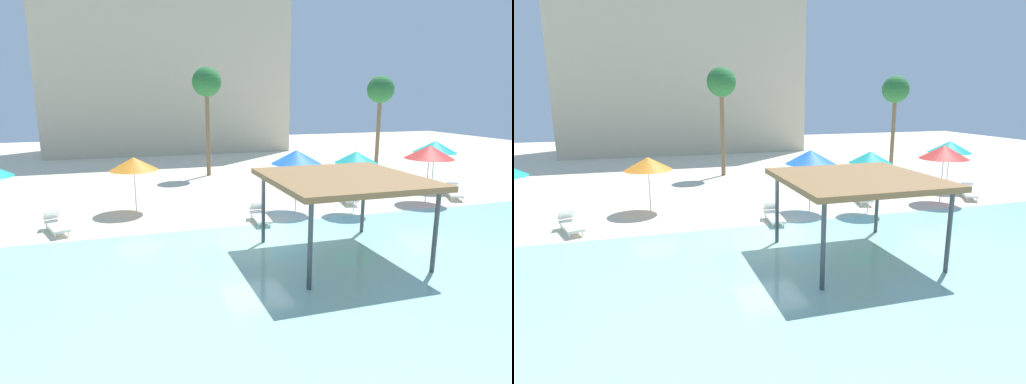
# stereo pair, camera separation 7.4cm
# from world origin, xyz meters

# --- Properties ---
(ground_plane) EXTENTS (80.00, 80.00, 0.00)m
(ground_plane) POSITION_xyz_m (0.00, 0.00, 0.00)
(ground_plane) COLOR beige
(lagoon_water) EXTENTS (44.00, 13.50, 0.04)m
(lagoon_water) POSITION_xyz_m (0.00, -5.25, 0.02)
(lagoon_water) COLOR #99D1C6
(lagoon_water) RESTS_ON ground
(shade_pavilion) EXTENTS (4.76, 4.76, 2.74)m
(shade_pavilion) POSITION_xyz_m (2.12, -2.70, 2.59)
(shade_pavilion) COLOR #42474C
(shade_pavilion) RESTS_ON ground
(beach_umbrella_red_1) EXTENTS (2.41, 2.41, 2.87)m
(beach_umbrella_red_1) POSITION_xyz_m (9.90, 2.83, 2.53)
(beach_umbrella_red_1) COLOR silver
(beach_umbrella_red_1) RESTS_ON ground
(beach_umbrella_teal_2) EXTENTS (1.92, 1.92, 2.83)m
(beach_umbrella_teal_2) POSITION_xyz_m (5.40, 2.15, 2.56)
(beach_umbrella_teal_2) COLOR silver
(beach_umbrella_teal_2) RESTS_ON ground
(beach_umbrella_orange_4) EXTENTS (2.18, 2.18, 2.53)m
(beach_umbrella_orange_4) POSITION_xyz_m (-4.19, 5.30, 2.23)
(beach_umbrella_orange_4) COLOR silver
(beach_umbrella_orange_4) RESTS_ON ground
(beach_umbrella_teal_5) EXTENTS (2.42, 2.42, 2.76)m
(beach_umbrella_teal_5) POSITION_xyz_m (12.35, 5.39, 2.42)
(beach_umbrella_teal_5) COLOR silver
(beach_umbrella_teal_5) RESTS_ON ground
(beach_umbrella_blue_6) EXTENTS (2.31, 2.31, 2.86)m
(beach_umbrella_blue_6) POSITION_xyz_m (2.92, 3.15, 2.54)
(beach_umbrella_blue_6) COLOR silver
(beach_umbrella_blue_6) RESTS_ON ground
(lounge_chair_0) EXTENTS (1.21, 1.99, 0.74)m
(lounge_chair_0) POSITION_xyz_m (-7.32, 3.01, 0.33)
(lounge_chair_0) COLOR white
(lounge_chair_0) RESTS_ON ground
(lounge_chair_1) EXTENTS (1.22, 1.99, 0.74)m
(lounge_chair_1) POSITION_xyz_m (5.04, 7.89, 0.33)
(lounge_chair_1) COLOR white
(lounge_chair_1) RESTS_ON ground
(lounge_chair_2) EXTENTS (1.03, 1.98, 0.74)m
(lounge_chair_2) POSITION_xyz_m (6.09, 3.98, 0.33)
(lounge_chair_2) COLOR white
(lounge_chair_2) RESTS_ON ground
(lounge_chair_3) EXTENTS (0.76, 1.94, 0.74)m
(lounge_chair_3) POSITION_xyz_m (0.76, 1.91, 0.33)
(lounge_chair_3) COLOR white
(lounge_chair_3) RESTS_ON ground
(lounge_chair_5) EXTENTS (1.44, 1.95, 0.74)m
(lounge_chair_5) POSITION_xyz_m (11.90, 3.16, 0.33)
(lounge_chair_5) COLOR white
(lounge_chair_5) RESTS_ON ground
(palm_tree_0) EXTENTS (1.90, 1.90, 7.08)m
(palm_tree_0) POSITION_xyz_m (0.79, 13.31, 5.93)
(palm_tree_0) COLOR brown
(palm_tree_0) RESTS_ON ground
(palm_tree_1) EXTENTS (1.90, 1.90, 6.64)m
(palm_tree_1) POSITION_xyz_m (13.04, 12.27, 5.52)
(palm_tree_1) COLOR brown
(palm_tree_1) RESTS_ON ground
(hotel_block_0) EXTENTS (21.96, 8.19, 19.58)m
(hotel_block_0) POSITION_xyz_m (-0.20, 28.00, 9.79)
(hotel_block_0) COLOR beige
(hotel_block_0) RESTS_ON ground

